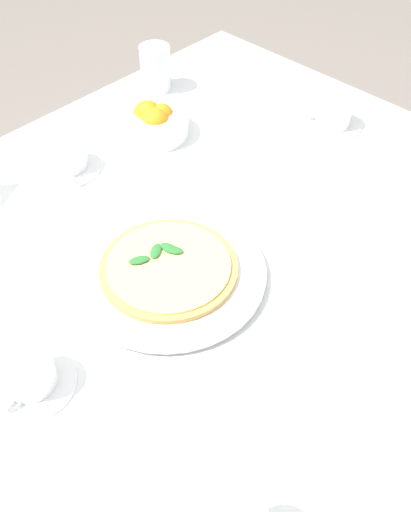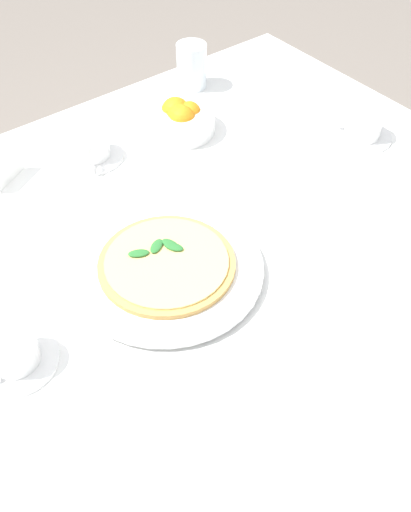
{
  "view_description": "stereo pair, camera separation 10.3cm",
  "coord_description": "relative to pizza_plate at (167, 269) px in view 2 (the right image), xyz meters",
  "views": [
    {
      "loc": [
        0.47,
        -0.58,
        1.49
      ],
      "look_at": [
        -0.02,
        -0.07,
        0.76
      ],
      "focal_mm": 42.04,
      "sensor_mm": 36.0,
      "label": 1
    },
    {
      "loc": [
        0.54,
        -0.51,
        1.49
      ],
      "look_at": [
        -0.02,
        -0.07,
        0.76
      ],
      "focal_mm": 42.04,
      "sensor_mm": 36.0,
      "label": 2
    }
  ],
  "objects": [
    {
      "name": "citrus_bowl",
      "position": [
        -0.33,
        0.27,
        0.02
      ],
      "size": [
        0.15,
        0.15,
        0.07
      ],
      "color": "white",
      "rests_on": "dining_table"
    },
    {
      "name": "coffee_cup_far_right",
      "position": [
        -0.36,
        0.07,
        0.02
      ],
      "size": [
        0.13,
        0.13,
        0.06
      ],
      "color": "white",
      "rests_on": "dining_table"
    },
    {
      "name": "pizza_plate",
      "position": [
        0.0,
        0.0,
        0.0
      ],
      "size": [
        0.33,
        0.33,
        0.02
      ],
      "color": "white",
      "rests_on": "dining_table"
    },
    {
      "name": "menu_card",
      "position": [
        -0.4,
        -0.1,
        0.02
      ],
      "size": [
        0.05,
        0.08,
        0.06
      ],
      "rotation": [
        0.0,
        0.0,
        2.08
      ],
      "color": "white",
      "rests_on": "dining_table"
    },
    {
      "name": "water_glass_center_back",
      "position": [
        -0.47,
        0.41,
        0.04
      ],
      "size": [
        0.07,
        0.07,
        0.11
      ],
      "color": "white",
      "rests_on": "dining_table"
    },
    {
      "name": "coffee_cup_right_edge",
      "position": [
        -0.07,
        0.57,
        0.02
      ],
      "size": [
        0.13,
        0.13,
        0.07
      ],
      "color": "white",
      "rests_on": "dining_table"
    },
    {
      "name": "ground_plane",
      "position": [
        0.05,
        0.13,
        -0.75
      ],
      "size": [
        8.0,
        8.0,
        0.0
      ],
      "primitive_type": "plane",
      "color": "slate"
    },
    {
      "name": "dining_table",
      "position": [
        0.05,
        0.13,
        -0.13
      ],
      "size": [
        1.22,
        1.22,
        0.74
      ],
      "color": "white",
      "rests_on": "ground_plane"
    },
    {
      "name": "pizza",
      "position": [
        -0.0,
        0.0,
        0.01
      ],
      "size": [
        0.23,
        0.23,
        0.02
      ],
      "color": "tan",
      "rests_on": "pizza_plate"
    },
    {
      "name": "coffee_cup_left_edge",
      "position": [
        0.01,
        -0.28,
        0.02
      ],
      "size": [
        0.13,
        0.13,
        0.07
      ],
      "color": "white",
      "rests_on": "dining_table"
    }
  ]
}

